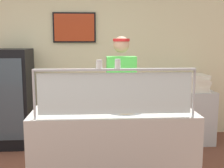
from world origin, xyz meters
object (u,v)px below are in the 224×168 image
worker_figure (121,94)px  pizza_server (123,108)px  pizza_tray (125,109)px  pepper_flake_shaker (118,64)px  pizza_box_stack (192,83)px  parmesan_shaker (99,65)px  drink_fridge (11,98)px

worker_figure → pizza_server: bearing=-94.4°
pizza_tray → pepper_flake_shaker: bearing=-109.9°
pepper_flake_shaker → pizza_box_stack: bearing=53.3°
pepper_flake_shaker → worker_figure: (0.13, 0.95, -0.48)m
worker_figure → pizza_box_stack: (1.25, 0.90, 0.01)m
pizza_tray → parmesan_shaker: bearing=-134.4°
pizza_tray → drink_fridge: 2.32m
worker_figure → pizza_box_stack: size_ratio=3.49×
pizza_tray → pepper_flake_shaker: size_ratio=4.73×
pepper_flake_shaker → drink_fridge: 2.55m
parmesan_shaker → pizza_box_stack: 2.46m
pepper_flake_shaker → worker_figure: bearing=82.2°
pizza_server → parmesan_shaker: parmesan_shaker is taller
pepper_flake_shaker → drink_fridge: size_ratio=0.06×
worker_figure → drink_fridge: bearing=150.9°
parmesan_shaker → pepper_flake_shaker: pepper_flake_shaker is taller
parmesan_shaker → pepper_flake_shaker: 0.18m
pizza_server → worker_figure: (0.05, 0.68, 0.02)m
parmesan_shaker → pizza_server: bearing=46.3°
pizza_tray → worker_figure: (0.03, 0.66, 0.04)m
pepper_flake_shaker → pizza_box_stack: pepper_flake_shaker is taller
pizza_tray → pizza_box_stack: size_ratio=0.87×
worker_figure → drink_fridge: (-1.70, 0.94, -0.22)m
parmesan_shaker → pepper_flake_shaker: (0.18, -0.00, 0.00)m
parmesan_shaker → drink_fridge: size_ratio=0.05×
pepper_flake_shaker → drink_fridge: bearing=129.6°
pizza_tray → pepper_flake_shaker: 0.60m
pizza_server → pizza_box_stack: bearing=36.7°
pizza_server → drink_fridge: size_ratio=0.18×
parmesan_shaker → worker_figure: worker_figure is taller
pizza_tray → pizza_box_stack: bearing=50.8°
pizza_box_stack → parmesan_shaker: bearing=-130.1°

